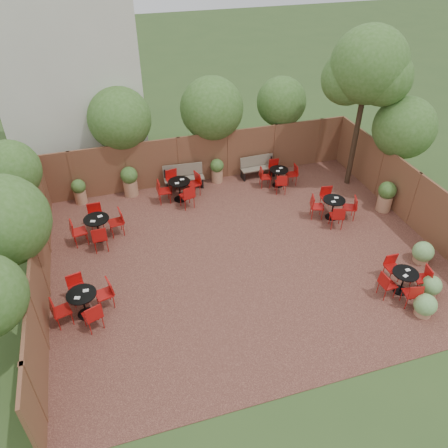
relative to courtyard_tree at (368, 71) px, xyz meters
name	(u,v)px	position (x,y,z in m)	size (l,w,h in m)	color
ground	(246,255)	(-5.39, -3.06, -4.46)	(80.00, 80.00, 0.00)	#354F23
courtyard_paving	(246,255)	(-5.39, -3.06, -4.45)	(12.00, 10.00, 0.02)	#3D1E18
fence_back	(204,158)	(-5.39, 1.94, -3.46)	(12.00, 0.08, 2.00)	brown
fence_left	(40,268)	(-11.39, -3.06, -3.46)	(0.08, 10.00, 2.00)	brown
fence_right	(413,199)	(0.61, -3.06, -3.46)	(0.08, 10.00, 2.00)	brown
neighbour_building	(69,69)	(-9.89, 4.94, -0.46)	(5.00, 4.00, 8.00)	beige
overhang_foliage	(178,143)	(-6.75, 0.11, -1.80)	(15.38, 10.28, 2.45)	#33591C
courtyard_tree	(368,71)	(0.00, 0.00, 0.00)	(2.80, 2.70, 5.97)	black
park_bench_left	(184,176)	(-6.34, 1.57, -3.95)	(1.58, 0.61, 0.96)	brown
park_bench_right	(257,166)	(-3.27, 1.56, -4.00)	(1.42, 0.49, 0.87)	brown
bistro_tables	(218,224)	(-5.93, -1.78, -3.99)	(10.29, 8.25, 0.94)	black
planters	(213,184)	(-5.45, 0.50, -3.85)	(11.11, 4.40, 1.17)	#A77353
low_shrubs	(426,278)	(-0.90, -5.94, -4.13)	(1.99, 2.51, 0.70)	#A77353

